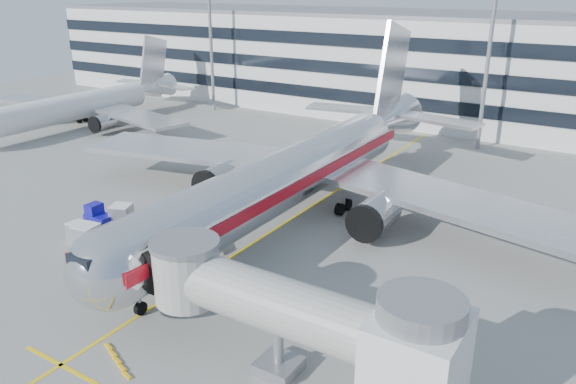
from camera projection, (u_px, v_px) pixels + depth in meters
The scene contains 15 objects.
ground at pixel (220, 264), 42.11m from camera, with size 180.00×180.00×0.00m, color gray.
lead_in_line at pixel (291, 220), 50.02m from camera, with size 0.25×70.00×0.01m, color yellow.
stop_bar at pixel (61, 365), 31.02m from camera, with size 6.00×0.25×0.01m, color yellow.
main_jet at pixel (301, 169), 49.89m from camera, with size 50.95×48.70×16.06m.
jet_bridge at pixel (306, 320), 28.32m from camera, with size 17.80×4.50×7.00m.
terminal at pixel (458, 67), 85.23m from camera, with size 150.00×24.25×15.60m.
light_mast_west at pixel (210, 16), 87.64m from camera, with size 2.40×1.20×25.45m.
light_mast_centre at pixel (492, 27), 66.12m from camera, with size 2.40×1.20×25.45m.
second_jet at pixel (81, 105), 80.94m from camera, with size 38.21×36.52×12.04m.
belt_loader at pixel (187, 240), 44.54m from camera, with size 4.77×2.07×2.25m.
baggage_tug at pixel (98, 216), 48.72m from camera, with size 2.50×1.62×1.87m.
cargo_container_left at pixel (122, 214), 48.84m from camera, with size 2.17×2.17×1.76m.
cargo_container_right at pixel (78, 231), 45.95m from camera, with size 1.50×1.50×1.47m.
cargo_container_front at pixel (87, 236), 44.70m from camera, with size 1.94×1.94×1.82m.
ramp_worker at pixel (102, 250), 42.34m from camera, with size 0.68×0.45×1.86m, color #8DFE1A.
Camera 1 is at (24.36, -28.99, 19.87)m, focal length 35.00 mm.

